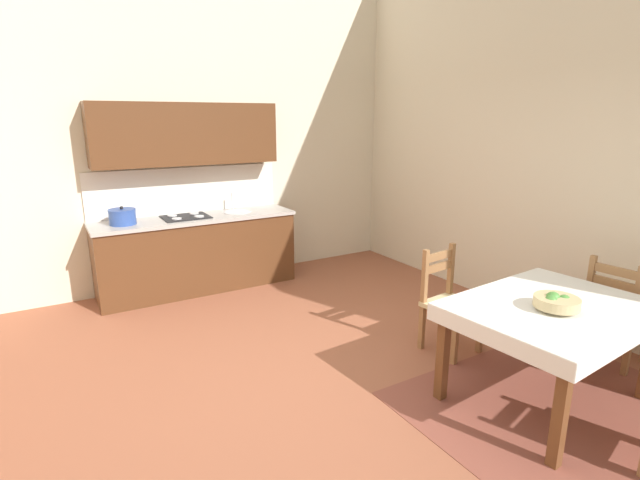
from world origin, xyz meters
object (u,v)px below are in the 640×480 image
dining_table (551,319)px  dining_chair_window_side (616,314)px  dining_chair_kitchen_side (449,303)px  kitchen_cabinetry (194,220)px  fruit_bowl (556,302)px

dining_table → dining_chair_window_side: dining_chair_window_side is taller
dining_chair_kitchen_side → kitchen_cabinetry: bearing=118.0°
dining_table → dining_chair_window_side: 1.02m
dining_table → dining_chair_kitchen_side: dining_chair_kitchen_side is taller
kitchen_cabinetry → dining_chair_window_side: kitchen_cabinetry is taller
dining_chair_kitchen_side → fruit_bowl: size_ratio=3.10×
dining_chair_window_side → dining_table: bearing=-177.2°
dining_chair_window_side → dining_chair_kitchen_side: (-1.03, 0.89, 0.00)m
kitchen_cabinetry → fruit_bowl: size_ratio=7.78×
kitchen_cabinetry → dining_table: 3.96m
fruit_bowl → dining_chair_window_side: bearing=6.6°
dining_chair_window_side → fruit_bowl: dining_chair_window_side is taller
dining_chair_window_side → fruit_bowl: size_ratio=3.10×
kitchen_cabinetry → dining_chair_kitchen_side: bearing=-62.0°
dining_chair_kitchen_side → dining_table: bearing=-88.1°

